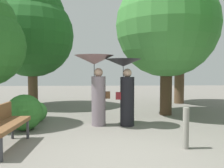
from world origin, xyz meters
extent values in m
plane|color=slate|center=(0.00, 0.00, 0.00)|extent=(40.00, 40.00, 0.00)
cylinder|color=gray|center=(-0.40, 2.25, 0.68)|extent=(0.39, 0.39, 1.37)
sphere|color=tan|center=(-0.40, 2.25, 1.48)|extent=(0.24, 0.24, 0.24)
cylinder|color=#333338|center=(-0.51, 2.23, 1.30)|extent=(0.02, 0.02, 0.80)
cone|color=gray|center=(-0.51, 2.23, 1.82)|extent=(1.08, 1.08, 0.25)
cube|color=brown|center=(-0.14, 2.29, 0.85)|extent=(0.14, 0.10, 0.20)
cylinder|color=black|center=(0.40, 2.18, 0.68)|extent=(0.39, 0.39, 1.35)
sphere|color=tan|center=(0.40, 2.18, 1.46)|extent=(0.24, 0.24, 0.24)
cylinder|color=#333338|center=(0.28, 2.16, 1.26)|extent=(0.02, 0.02, 0.75)
cone|color=black|center=(0.28, 2.16, 1.74)|extent=(0.99, 0.99, 0.20)
cube|color=maroon|center=(0.15, 2.14, 0.84)|extent=(0.14, 0.10, 0.20)
cylinder|color=#38383D|center=(-1.99, -0.31, 0.22)|extent=(0.06, 0.06, 0.44)
cylinder|color=#38383D|center=(-1.97, 1.03, 0.22)|extent=(0.06, 0.06, 0.44)
cylinder|color=#38383D|center=(-2.31, 1.03, 0.22)|extent=(0.06, 0.06, 0.44)
cube|color=brown|center=(-2.15, 0.36, 0.46)|extent=(0.46, 1.51, 0.08)
cylinder|color=brown|center=(-3.28, 5.98, 2.02)|extent=(0.40, 0.40, 4.04)
sphere|color=#235B23|center=(-3.28, 5.98, 3.03)|extent=(3.54, 3.54, 3.54)
sphere|color=#235B23|center=(-3.28, 5.98, 3.84)|extent=(2.83, 2.83, 2.83)
cylinder|color=brown|center=(3.33, 6.59, 2.23)|extent=(0.45, 0.45, 4.46)
sphere|color=#235B23|center=(3.33, 6.59, 3.34)|extent=(3.08, 3.08, 3.08)
sphere|color=#235B23|center=(3.33, 6.59, 4.23)|extent=(2.46, 2.46, 2.46)
cylinder|color=#42301E|center=(1.91, 3.74, 2.04)|extent=(0.41, 0.41, 4.07)
sphere|color=#428C3D|center=(1.91, 3.74, 3.05)|extent=(3.48, 3.48, 3.48)
sphere|color=#428C3D|center=(1.91, 3.74, 3.87)|extent=(2.78, 2.78, 2.78)
sphere|color=#428C3D|center=(-2.24, 2.75, 0.30)|extent=(0.60, 0.60, 0.60)
sphere|color=#2D6B28|center=(-2.28, 1.78, 0.46)|extent=(0.92, 0.92, 0.92)
cylinder|color=gray|center=(1.33, 0.21, 0.40)|extent=(0.12, 0.12, 0.81)
camera|label=1|loc=(-0.30, -4.21, 1.51)|focal=37.42mm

